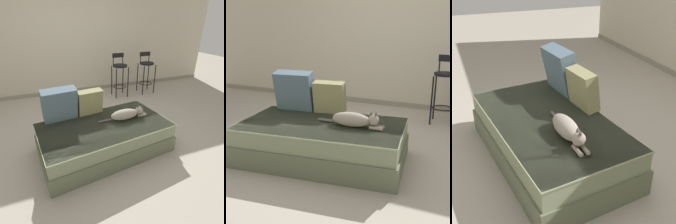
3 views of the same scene
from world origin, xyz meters
TOP-DOWN VIEW (x-y plane):
  - ground_plane at (0.00, 0.00)m, footprint 16.00×16.00m
  - wall_back_panel at (0.00, 2.25)m, footprint 8.00×0.10m
  - wall_baseboard_trim at (0.00, 2.20)m, footprint 8.00×0.02m
  - couch at (0.00, -0.40)m, footprint 1.91×1.22m
  - throw_pillow_corner at (-0.54, -0.07)m, footprint 0.50×0.32m
  - throw_pillow_middle at (-0.10, -0.01)m, footprint 0.39×0.23m
  - cat at (0.36, -0.35)m, footprint 0.74×0.19m
  - bar_stool_near_window at (1.04, 1.55)m, footprint 0.34×0.34m
  - bar_stool_by_doorway at (1.77, 1.55)m, footprint 0.34×0.34m

SIDE VIEW (x-z plane):
  - ground_plane at x=0.00m, z-range 0.00..0.00m
  - wall_baseboard_trim at x=0.00m, z-range 0.00..0.09m
  - couch at x=0.00m, z-range 0.00..0.43m
  - cat at x=0.36m, z-range 0.41..0.60m
  - bar_stool_by_doorway at x=1.77m, z-range 0.09..1.09m
  - bar_stool_near_window at x=1.04m, z-range 0.09..1.11m
  - throw_pillow_middle at x=-0.10m, z-range 0.43..0.82m
  - throw_pillow_corner at x=-0.54m, z-range 0.43..0.92m
  - wall_back_panel at x=0.00m, z-range 0.00..2.60m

